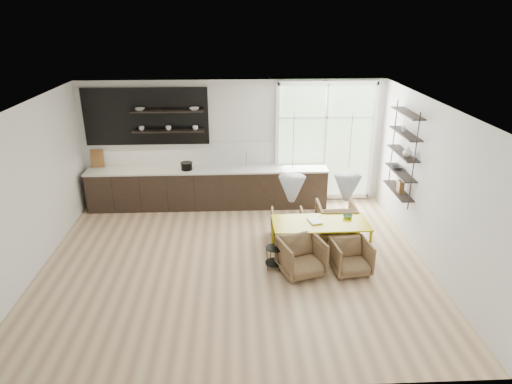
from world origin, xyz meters
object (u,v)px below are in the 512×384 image
armchair_front_left (301,256)px  armchair_back_left (287,224)px  armchair_front_right (351,257)px  wire_stool (275,255)px  dining_table (321,224)px  armchair_back_right (336,219)px

armchair_front_left → armchair_back_left: bearing=76.5°
armchair_front_right → wire_stool: armchair_front_right is taller
dining_table → armchair_back_right: bearing=57.5°
armchair_front_left → armchair_back_right: bearing=40.2°
armchair_back_left → armchair_front_left: size_ratio=0.90×
armchair_back_right → armchair_front_right: (-0.03, -1.44, -0.05)m
wire_stool → dining_table: bearing=29.5°
armchair_front_right → armchair_back_left: bearing=118.3°
armchair_back_left → armchair_back_right: size_ratio=0.85×
wire_stool → armchair_back_right: bearing=42.8°
armchair_front_left → armchair_front_right: armchair_front_left is taller
armchair_back_right → armchair_front_left: 1.70m
armchair_back_right → armchair_front_right: 1.44m
armchair_back_right → dining_table: bearing=59.6°
dining_table → armchair_front_right: 0.87m
armchair_back_left → wire_stool: 1.23m
armchair_back_right → armchair_front_right: armchair_back_right is taller
armchair_front_left → wire_stool: size_ratio=1.72×
dining_table → wire_stool: bearing=-151.3°
armchair_back_right → armchair_front_left: size_ratio=1.06×
dining_table → armchair_front_right: (0.43, -0.69, -0.31)m
armchair_back_right → armchair_front_left: (-0.91, -1.44, -0.02)m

